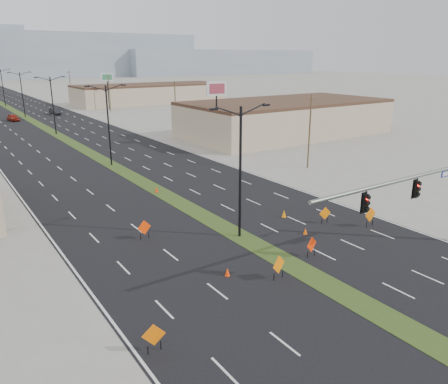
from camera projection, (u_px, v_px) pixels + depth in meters
ground at (365, 306)px, 24.43m from camera, size 600.00×600.00×0.00m
road_surface at (22, 115)px, 103.56m from camera, size 25.00×400.00×0.02m
median_strip at (22, 115)px, 103.56m from camera, size 2.00×400.00×0.04m
building_se_near at (286, 119)px, 77.38m from camera, size 36.00×18.00×5.50m
building_se_far at (150, 94)px, 131.03m from camera, size 44.00×16.00×5.00m
mesa_center at (26, 55)px, 279.02m from camera, size 220.00×50.00×28.00m
mesa_east at (218, 62)px, 347.36m from camera, size 160.00×50.00×18.00m
signal_mast at (432, 191)px, 29.16m from camera, size 16.30×0.60×8.00m
streetlight_0 at (240, 169)px, 32.32m from camera, size 5.15×0.24×10.02m
streetlight_1 at (108, 123)px, 54.47m from camera, size 5.15×0.24×10.02m
streetlight_2 at (53, 104)px, 76.63m from camera, size 5.15×0.24×10.02m
streetlight_3 at (22, 93)px, 98.78m from camera, size 5.15×0.24×10.02m
streetlight_4 at (3, 86)px, 120.94m from camera, size 5.15×0.24×10.02m
utility_pole_0 at (310, 131)px, 53.51m from camera, size 1.60×0.20×9.00m
utility_pole_1 at (175, 105)px, 81.20m from camera, size 1.60×0.20×9.00m
utility_pole_2 at (109, 93)px, 108.90m from camera, size 1.60×0.20×9.00m
utility_pole_3 at (70, 85)px, 136.59m from camera, size 1.60×0.20×9.00m
car_left at (13, 118)px, 94.16m from camera, size 2.29×4.50×1.47m
car_mid at (55, 111)px, 104.47m from camera, size 1.84×4.71×1.53m
construction_sign_0 at (154, 336)px, 20.40m from camera, size 1.10×0.37×1.51m
construction_sign_1 at (279, 265)px, 27.12m from camera, size 1.19×0.35×1.62m
construction_sign_2 at (144, 228)px, 33.15m from camera, size 1.15×0.19×1.54m
construction_sign_3 at (312, 245)px, 30.19m from camera, size 1.11×0.30×1.51m
construction_sign_4 at (325, 214)px, 36.30m from camera, size 1.07×0.28×1.45m
construction_sign_5 at (370, 215)px, 35.53m from camera, size 1.30×0.06×1.73m
cone_0 at (227, 272)px, 27.73m from camera, size 0.34×0.34×0.57m
cone_1 at (305, 231)px, 34.23m from camera, size 0.39×0.39×0.54m
cone_2 at (284, 214)px, 37.84m from camera, size 0.50×0.50×0.68m
cone_3 at (157, 190)px, 44.71m from camera, size 0.45×0.45×0.60m
pole_sign_east_near at (216, 93)px, 66.22m from camera, size 3.21×0.75×9.78m
pole_sign_east_far at (107, 80)px, 112.15m from camera, size 2.97×1.34×9.29m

